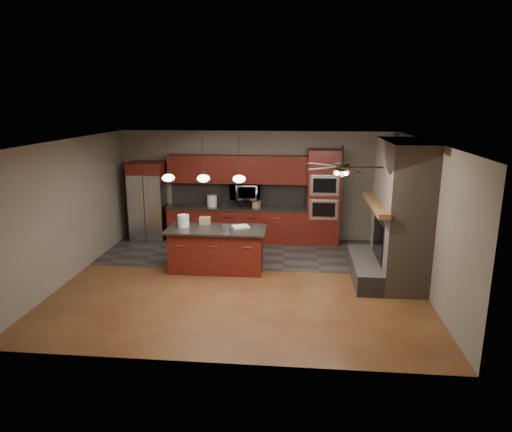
# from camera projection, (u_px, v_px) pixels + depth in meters

# --- Properties ---
(ground) EXTENTS (7.00, 7.00, 0.00)m
(ground) POSITION_uv_depth(u_px,v_px,m) (243.00, 281.00, 9.21)
(ground) COLOR brown
(ground) RESTS_ON ground
(ceiling) EXTENTS (7.00, 6.00, 0.02)m
(ceiling) POSITION_uv_depth(u_px,v_px,m) (242.00, 141.00, 8.53)
(ceiling) COLOR white
(ceiling) RESTS_ON back_wall
(back_wall) EXTENTS (7.00, 0.02, 2.80)m
(back_wall) POSITION_uv_depth(u_px,v_px,m) (257.00, 186.00, 11.77)
(back_wall) COLOR #736C5C
(back_wall) RESTS_ON ground
(right_wall) EXTENTS (0.02, 6.00, 2.80)m
(right_wall) POSITION_uv_depth(u_px,v_px,m) (427.00, 218.00, 8.54)
(right_wall) COLOR #736C5C
(right_wall) RESTS_ON ground
(left_wall) EXTENTS (0.02, 6.00, 2.80)m
(left_wall) POSITION_uv_depth(u_px,v_px,m) (70.00, 210.00, 9.20)
(left_wall) COLOR #736C5C
(left_wall) RESTS_ON ground
(slate_tile_patch) EXTENTS (7.00, 2.40, 0.01)m
(slate_tile_patch) POSITION_uv_depth(u_px,v_px,m) (252.00, 252.00, 10.95)
(slate_tile_patch) COLOR #353330
(slate_tile_patch) RESTS_ON ground
(fireplace_column) EXTENTS (1.30, 2.10, 2.80)m
(fireplace_column) POSITION_uv_depth(u_px,v_px,m) (397.00, 217.00, 9.00)
(fireplace_column) COLOR #715F51
(fireplace_column) RESTS_ON ground
(back_cabinetry) EXTENTS (3.59, 0.64, 2.20)m
(back_cabinetry) POSITION_uv_depth(u_px,v_px,m) (237.00, 207.00, 11.69)
(back_cabinetry) COLOR maroon
(back_cabinetry) RESTS_ON ground
(oven_tower) EXTENTS (0.80, 0.63, 2.38)m
(oven_tower) POSITION_uv_depth(u_px,v_px,m) (323.00, 197.00, 11.36)
(oven_tower) COLOR maroon
(oven_tower) RESTS_ON ground
(microwave) EXTENTS (0.73, 0.41, 0.50)m
(microwave) POSITION_uv_depth(u_px,v_px,m) (245.00, 191.00, 11.57)
(microwave) COLOR silver
(microwave) RESTS_ON back_cabinetry
(refrigerator) EXTENTS (0.87, 0.75, 2.04)m
(refrigerator) POSITION_uv_depth(u_px,v_px,m) (149.00, 201.00, 11.75)
(refrigerator) COLOR silver
(refrigerator) RESTS_ON ground
(kitchen_island) EXTENTS (2.10, 0.98, 0.92)m
(kitchen_island) POSITION_uv_depth(u_px,v_px,m) (217.00, 249.00, 9.71)
(kitchen_island) COLOR maroon
(kitchen_island) RESTS_ON ground
(white_bucket) EXTENTS (0.31, 0.31, 0.26)m
(white_bucket) POSITION_uv_depth(u_px,v_px,m) (183.00, 221.00, 9.69)
(white_bucket) COLOR silver
(white_bucket) RESTS_ON kitchen_island
(paint_can) EXTENTS (0.21, 0.21, 0.11)m
(paint_can) POSITION_uv_depth(u_px,v_px,m) (226.00, 228.00, 9.43)
(paint_can) COLOR #AFAFB4
(paint_can) RESTS_ON kitchen_island
(paint_tray) EXTENTS (0.41, 0.36, 0.03)m
(paint_tray) POSITION_uv_depth(u_px,v_px,m) (240.00, 226.00, 9.69)
(paint_tray) COLOR white
(paint_tray) RESTS_ON kitchen_island
(cardboard_box) EXTENTS (0.25, 0.20, 0.15)m
(cardboard_box) POSITION_uv_depth(u_px,v_px,m) (205.00, 221.00, 9.93)
(cardboard_box) COLOR olive
(cardboard_box) RESTS_ON kitchen_island
(counter_bucket) EXTENTS (0.28, 0.28, 0.28)m
(counter_bucket) POSITION_uv_depth(u_px,v_px,m) (212.00, 201.00, 11.67)
(counter_bucket) COLOR silver
(counter_bucket) RESTS_ON back_cabinetry
(counter_box) EXTENTS (0.21, 0.18, 0.20)m
(counter_box) POSITION_uv_depth(u_px,v_px,m) (257.00, 204.00, 11.52)
(counter_box) COLOR #976D4E
(counter_box) RESTS_ON back_cabinetry
(pendant_left) EXTENTS (0.26, 0.26, 0.92)m
(pendant_left) POSITION_uv_depth(u_px,v_px,m) (168.00, 178.00, 9.56)
(pendant_left) COLOR black
(pendant_left) RESTS_ON ceiling
(pendant_center) EXTENTS (0.26, 0.26, 0.92)m
(pendant_center) POSITION_uv_depth(u_px,v_px,m) (203.00, 178.00, 9.49)
(pendant_center) COLOR black
(pendant_center) RESTS_ON ceiling
(pendant_right) EXTENTS (0.26, 0.26, 0.92)m
(pendant_right) POSITION_uv_depth(u_px,v_px,m) (239.00, 179.00, 9.42)
(pendant_right) COLOR black
(pendant_right) RESTS_ON ceiling
(ceiling_fan) EXTENTS (1.27, 1.33, 0.41)m
(ceiling_fan) POSITION_uv_depth(u_px,v_px,m) (342.00, 166.00, 7.67)
(ceiling_fan) COLOR black
(ceiling_fan) RESTS_ON ceiling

